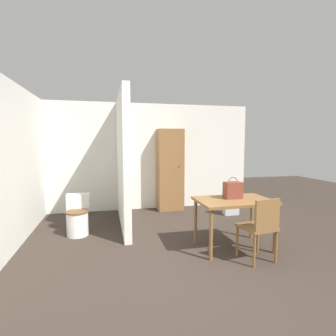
# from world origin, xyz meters

# --- Properties ---
(ground_plane) EXTENTS (16.00, 16.00, 0.00)m
(ground_plane) POSITION_xyz_m (0.00, 0.00, 0.00)
(ground_plane) COLOR #382D26
(wall_back) EXTENTS (5.32, 0.12, 2.50)m
(wall_back) POSITION_xyz_m (0.00, 3.62, 1.25)
(wall_back) COLOR silver
(wall_back) RESTS_ON ground_plane
(wall_left) EXTENTS (0.12, 4.56, 2.50)m
(wall_left) POSITION_xyz_m (-2.22, 1.78, 1.25)
(wall_left) COLOR silver
(wall_left) RESTS_ON ground_plane
(partition_wall) EXTENTS (0.12, 2.18, 2.50)m
(partition_wall) POSITION_xyz_m (-0.54, 2.47, 1.25)
(partition_wall) COLOR silver
(partition_wall) RESTS_ON ground_plane
(dining_table) EXTENTS (1.10, 0.74, 0.75)m
(dining_table) POSITION_xyz_m (1.00, 0.91, 0.66)
(dining_table) COLOR brown
(dining_table) RESTS_ON ground_plane
(wooden_chair) EXTENTS (0.47, 0.47, 0.87)m
(wooden_chair) POSITION_xyz_m (1.13, 0.41, 0.49)
(wooden_chair) COLOR brown
(wooden_chair) RESTS_ON ground_plane
(toilet) EXTENTS (0.40, 0.53, 0.68)m
(toilet) POSITION_xyz_m (-1.35, 2.08, 0.30)
(toilet) COLOR white
(toilet) RESTS_ON ground_plane
(handbag) EXTENTS (0.26, 0.17, 0.33)m
(handbag) POSITION_xyz_m (1.01, 0.98, 0.88)
(handbag) COLOR brown
(handbag) RESTS_ON dining_table
(wooden_cabinet) EXTENTS (0.59, 0.43, 1.90)m
(wooden_cabinet) POSITION_xyz_m (0.62, 3.34, 0.95)
(wooden_cabinet) COLOR brown
(wooden_cabinet) RESTS_ON ground_plane
(space_heater) EXTENTS (0.33, 0.16, 0.48)m
(space_heater) POSITION_xyz_m (1.81, 2.59, 0.24)
(space_heater) COLOR #BCBCC1
(space_heater) RESTS_ON ground_plane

